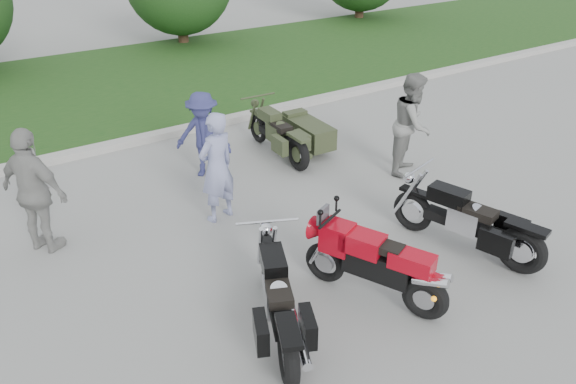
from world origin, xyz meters
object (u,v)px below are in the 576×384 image
person_grey (412,124)px  person_denim (203,135)px  cruiser_left (279,304)px  person_back (35,192)px  sportbike_red (377,263)px  cruiser_sidecar (297,134)px  cruiser_right (472,224)px  person_stripe (217,167)px

person_grey → person_denim: person_grey is taller
cruiser_left → person_back: bearing=142.5°
sportbike_red → person_grey: size_ratio=1.00×
cruiser_left → person_denim: person_denim is taller
cruiser_left → cruiser_sidecar: size_ratio=0.96×
cruiser_right → person_back: size_ratio=1.22×
cruiser_right → cruiser_sidecar: 4.43m
cruiser_left → cruiser_sidecar: 5.44m
cruiser_right → person_back: bearing=130.3°
person_grey → person_back: 6.55m
cruiser_sidecar → person_denim: (-2.03, 0.10, 0.41)m
cruiser_sidecar → cruiser_left: bearing=-123.9°
person_grey → person_back: person_back is taller
cruiser_right → person_denim: (-2.11, 4.53, 0.34)m
cruiser_left → person_stripe: size_ratio=1.19×
sportbike_red → cruiser_left: 1.43m
sportbike_red → person_denim: (-0.20, 4.59, 0.25)m
cruiser_left → person_stripe: person_stripe is taller
cruiser_left → person_denim: size_ratio=1.34×
cruiser_left → person_back: size_ratio=1.13×
sportbike_red → cruiser_left: bearing=150.8°
sportbike_red → person_grey: 4.10m
cruiser_left → person_grey: bearing=52.6°
person_grey → sportbike_red: bearing=-175.0°
cruiser_right → person_denim: person_denim is taller
sportbike_red → person_stripe: bearing=79.5°
sportbike_red → person_denim: bearing=68.5°
cruiser_sidecar → person_denim: size_ratio=1.40×
person_denim → person_back: bearing=-118.3°
sportbike_red → cruiser_sidecar: 4.86m
person_back → person_stripe: bearing=-137.4°
cruiser_sidecar → person_back: person_back is taller
cruiser_right → person_denim: bearing=99.6°
sportbike_red → cruiser_sidecar: sportbike_red is taller
cruiser_sidecar → person_back: size_ratio=1.18×
person_grey → person_stripe: bearing=139.2°
sportbike_red → cruiser_left: size_ratio=0.87×
cruiser_left → person_denim: 4.64m
person_denim → cruiser_sidecar: bearing=42.2°
cruiser_sidecar → person_grey: person_grey is taller
person_stripe → cruiser_right: bearing=117.8°
cruiser_left → cruiser_right: size_ratio=0.93×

